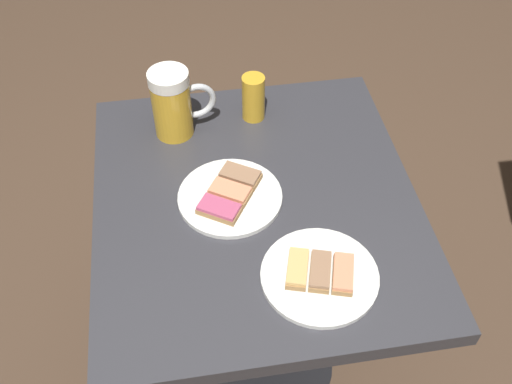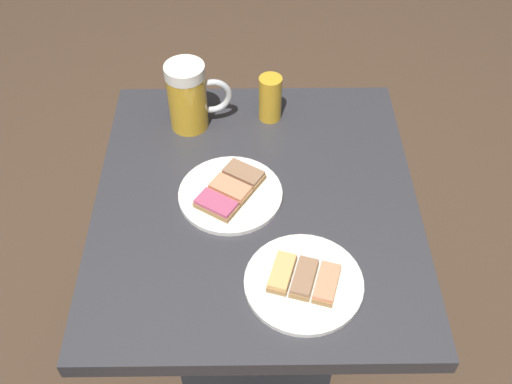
% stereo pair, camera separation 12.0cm
% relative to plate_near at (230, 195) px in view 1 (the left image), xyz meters
% --- Properties ---
extents(ground_plane, '(6.00, 6.00, 0.00)m').
position_rel_plate_near_xyz_m(ground_plane, '(-0.05, 0.01, -0.72)').
color(ground_plane, '#4C3828').
extents(cafe_table, '(0.65, 0.73, 0.71)m').
position_rel_plate_near_xyz_m(cafe_table, '(-0.05, 0.01, -0.18)').
color(cafe_table, black).
rests_on(cafe_table, ground_plane).
extents(plate_near, '(0.21, 0.21, 0.03)m').
position_rel_plate_near_xyz_m(plate_near, '(0.00, 0.00, 0.00)').
color(plate_near, white).
rests_on(plate_near, cafe_table).
extents(plate_far, '(0.21, 0.21, 0.03)m').
position_rel_plate_near_xyz_m(plate_far, '(-0.13, 0.22, -0.00)').
color(plate_far, white).
rests_on(plate_far, cafe_table).
extents(beer_mug, '(0.14, 0.09, 0.16)m').
position_rel_plate_near_xyz_m(beer_mug, '(0.09, -0.22, 0.07)').
color(beer_mug, gold).
rests_on(beer_mug, cafe_table).
extents(beer_glass_small, '(0.05, 0.05, 0.11)m').
position_rel_plate_near_xyz_m(beer_glass_small, '(-0.09, -0.25, 0.04)').
color(beer_glass_small, gold).
rests_on(beer_glass_small, cafe_table).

